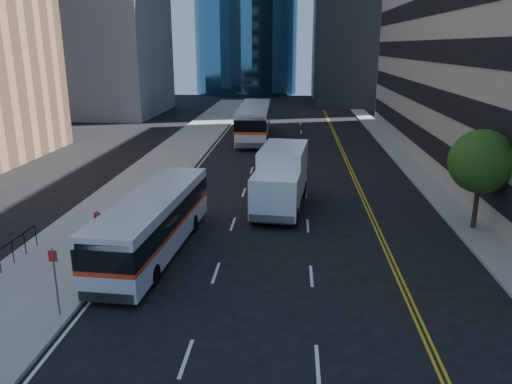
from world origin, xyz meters
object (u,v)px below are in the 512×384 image
(bus_front, at_px, (154,222))
(box_truck, at_px, (281,178))
(street_tree, at_px, (481,162))
(bus_rear, at_px, (254,121))

(bus_front, height_order, box_truck, box_truck)
(street_tree, bearing_deg, bus_front, -165.45)
(bus_front, xyz_separation_m, bus_rear, (2.27, 29.27, 0.36))
(street_tree, bearing_deg, bus_rear, 117.85)
(bus_rear, bearing_deg, box_truck, -82.74)
(street_tree, height_order, box_truck, street_tree)
(bus_front, relative_size, bus_rear, 0.81)
(street_tree, xyz_separation_m, bus_rear, (-13.33, 25.23, -1.78))
(street_tree, bearing_deg, box_truck, 163.48)
(bus_rear, xyz_separation_m, box_truck, (3.31, -22.25, -0.02))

